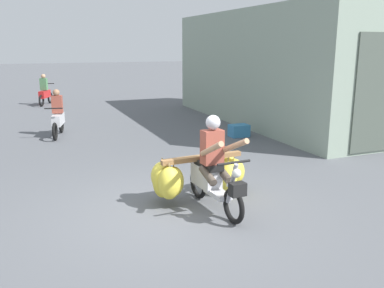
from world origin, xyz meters
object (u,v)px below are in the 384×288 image
at_px(motorbike_main_loaded, 202,174).
at_px(motorbike_distant_ahead_right, 45,93).
at_px(motorbike_distant_ahead_left, 58,117).
at_px(produce_crate, 239,131).

xyz_separation_m(motorbike_main_loaded, motorbike_distant_ahead_right, (-1.88, 13.67, 0.06)).
xyz_separation_m(motorbike_distant_ahead_left, produce_crate, (4.98, -2.09, -0.39)).
distance_m(motorbike_main_loaded, produce_crate, 5.47).
bearing_deg(motorbike_distant_ahead_right, motorbike_distant_ahead_left, -89.86).
bearing_deg(motorbike_distant_ahead_left, motorbike_distant_ahead_right, 90.14).
relative_size(motorbike_distant_ahead_right, produce_crate, 2.72).
bearing_deg(produce_crate, motorbike_distant_ahead_right, 118.52).
height_order(motorbike_main_loaded, motorbike_distant_ahead_right, motorbike_main_loaded).
relative_size(motorbike_distant_ahead_left, motorbike_distant_ahead_right, 1.04).
height_order(motorbike_distant_ahead_left, produce_crate, motorbike_distant_ahead_left).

